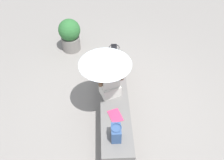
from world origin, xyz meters
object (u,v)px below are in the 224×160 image
handbag_black (116,133)px  parasol (105,59)px  person_seated (110,78)px  tote_bag_canvas (114,55)px  shoulder_bag_spare (115,67)px  magazine (115,116)px  planter_near (70,34)px

handbag_black → parasol: bearing=-171.3°
person_seated → parasol: size_ratio=0.88×
tote_bag_canvas → shoulder_bag_spare: bearing=1.0°
parasol → handbag_black: bearing=8.7°
handbag_black → magazine: handbag_black is taller
person_seated → magazine: (0.53, 0.07, -0.38)m
magazine → tote_bag_canvas: bearing=159.3°
tote_bag_canvas → planter_near: size_ratio=0.45×
planter_near → handbag_black: bearing=18.0°
tote_bag_canvas → shoulder_bag_spare: tote_bag_canvas is taller
parasol → shoulder_bag_spare: bearing=161.4°
parasol → magazine: size_ratio=3.66×
tote_bag_canvas → magazine: bearing=-2.2°
shoulder_bag_spare → magazine: shoulder_bag_spare is taller
parasol → shoulder_bag_spare: size_ratio=2.82×
tote_bag_canvas → planter_near: planter_near is taller
person_seated → handbag_black: bearing=3.4°
handbag_black → person_seated: bearing=-176.6°
shoulder_bag_spare → person_seated: bearing=-13.6°
tote_bag_canvas → planter_near: (-1.05, -1.02, -0.17)m
magazine → parasol: bearing=179.5°
parasol → planter_near: bearing=-158.3°
planter_near → shoulder_bag_spare: bearing=35.6°
parasol → handbag_black: 1.17m
person_seated → planter_near: person_seated is taller
handbag_black → planter_near: (-2.94, -0.95, -0.12)m
planter_near → parasol: bearing=21.7°
handbag_black → planter_near: planter_near is taller
handbag_black → tote_bag_canvas: (-1.90, 0.07, 0.05)m
person_seated → handbag_black: (0.96, 0.06, -0.25)m
person_seated → parasol: (0.08, -0.08, 0.51)m
tote_bag_canvas → handbag_black: bearing=-2.0°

